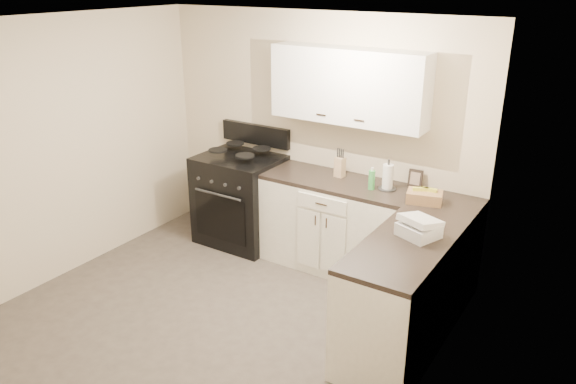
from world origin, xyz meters
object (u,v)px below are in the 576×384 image
Objects in this scene: knife_block at (340,167)px; wicker_basket at (424,197)px; stove at (242,202)px; paper_towel at (388,177)px; countertop_grill at (419,230)px.

knife_block is 0.96m from wicker_basket.
stove is 1.78m from paper_towel.
stove is 1.29m from knife_block.
knife_block is 0.73× the size of countertop_grill.
wicker_basket reaches higher than stove.
knife_block is 1.44m from countertop_grill.
stove is 2.15m from wicker_basket.
countertop_grill is (0.61, -0.81, -0.07)m from paper_towel.
wicker_basket is (2.08, -0.06, 0.53)m from stove.
countertop_grill is at bearing -53.01° from paper_towel.
knife_block is at bearing 164.11° from countertop_grill.
knife_block reaches higher than stove.
countertop_grill is (2.28, -0.74, 0.53)m from stove.
wicker_basket is at bearing -16.92° from paper_towel.
paper_towel reaches higher than countertop_grill.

